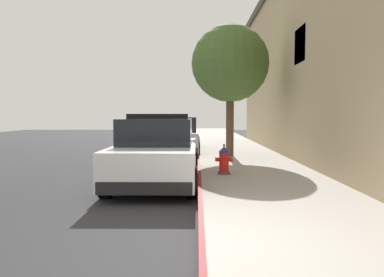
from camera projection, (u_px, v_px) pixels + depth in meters
The scene contains 7 objects.
ground_plane at pixel (78, 163), 14.53m from camera, with size 29.57×60.00×0.20m, color #2B2B2D.
sidewalk_pavement at pixel (242, 158), 14.44m from camera, with size 3.06×60.00×0.16m, color #9E9991.
curb_painted_edge at pixel (199, 158), 14.46m from camera, with size 0.08×60.00×0.16m, color maroon.
police_cruiser at pixel (157, 153), 9.61m from camera, with size 1.94×4.84×1.68m.
parked_car_silver_ahead at pixel (177, 136), 17.09m from camera, with size 1.94×4.84×1.56m.
fire_hydrant at pixel (224, 160), 10.01m from camera, with size 0.44×0.40×0.76m.
street_tree at pixel (230, 64), 14.25m from camera, with size 2.78×2.78×4.73m.
Camera 1 is at (-0.10, -4.39, 1.65)m, focal length 37.26 mm.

